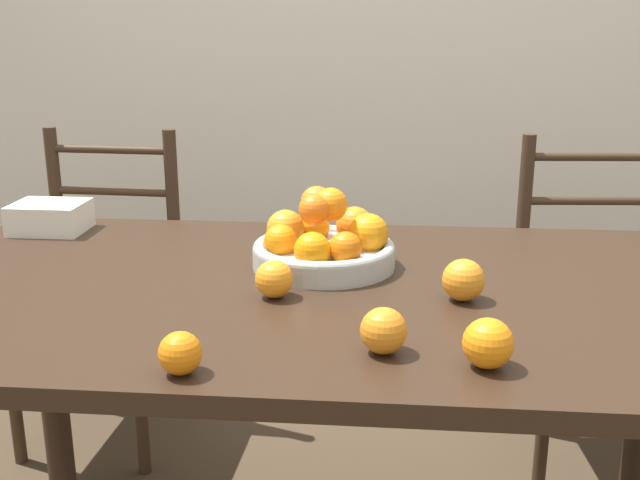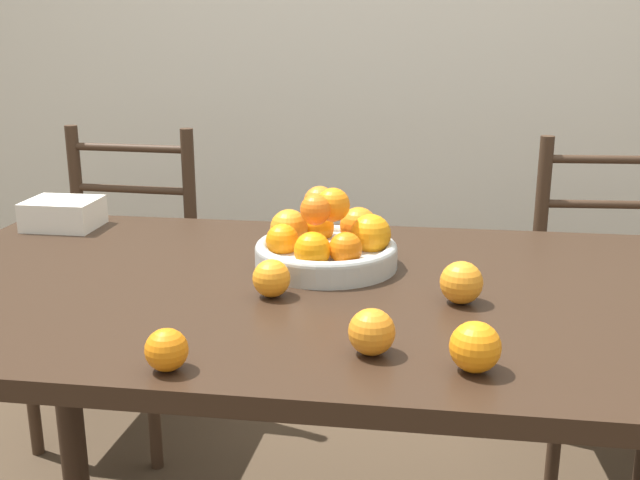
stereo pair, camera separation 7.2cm
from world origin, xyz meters
name	(u,v)px [view 2 (the right image)]	position (x,y,z in m)	size (l,w,h in m)	color
wall_back	(382,6)	(0.00, 1.48, 1.30)	(8.00, 0.06, 2.60)	beige
dining_table	(325,335)	(0.00, 0.00, 0.67)	(1.64, 0.89, 0.77)	black
fruit_bowl	(327,243)	(-0.01, 0.11, 0.82)	(0.28, 0.28, 0.16)	#B2B7B2
orange_loose_0	(271,278)	(-0.09, -0.07, 0.80)	(0.07, 0.07, 0.07)	orange
orange_loose_1	(372,332)	(0.11, -0.29, 0.80)	(0.07, 0.07, 0.07)	orange
orange_loose_2	(167,350)	(-0.17, -0.39, 0.80)	(0.06, 0.06, 0.06)	orange
orange_loose_3	(461,283)	(0.25, -0.06, 0.81)	(0.08, 0.08, 0.08)	orange
orange_loose_4	(475,347)	(0.26, -0.33, 0.80)	(0.07, 0.07, 0.07)	orange
chair_left	(119,285)	(-0.74, 0.74, 0.47)	(0.44, 0.42, 0.94)	#382619
chair_right	(614,310)	(0.71, 0.74, 0.47)	(0.45, 0.43, 0.94)	#382619
book_stack	(63,214)	(-0.68, 0.32, 0.80)	(0.16, 0.13, 0.07)	silver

